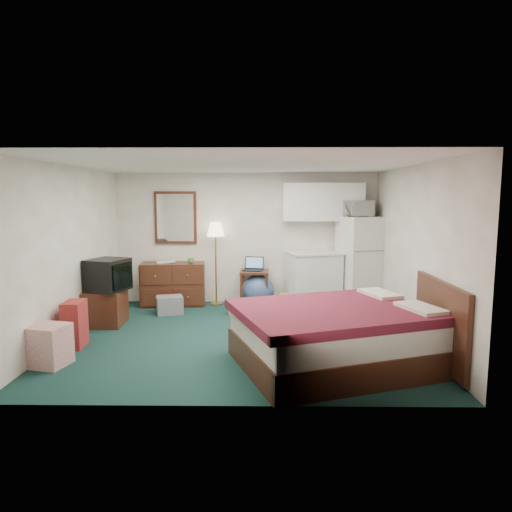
{
  "coord_description": "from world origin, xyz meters",
  "views": [
    {
      "loc": [
        0.3,
        -6.52,
        2.05
      ],
      "look_at": [
        0.22,
        0.36,
        1.15
      ],
      "focal_mm": 32.0,
      "sensor_mm": 36.0,
      "label": 1
    }
  ],
  "objects_px": {
    "dresser": "(173,284)",
    "floor_lamp": "(216,264)",
    "kitchen_counter": "(313,280)",
    "bed": "(335,337)",
    "fridge": "(360,262)",
    "desk": "(254,288)",
    "suitcase": "(75,324)",
    "tv_stand": "(106,307)"
  },
  "relations": [
    {
      "from": "suitcase",
      "to": "floor_lamp",
      "type": "bearing_deg",
      "value": 53.69
    },
    {
      "from": "dresser",
      "to": "floor_lamp",
      "type": "relative_size",
      "value": 0.75
    },
    {
      "from": "floor_lamp",
      "to": "desk",
      "type": "height_order",
      "value": "floor_lamp"
    },
    {
      "from": "desk",
      "to": "kitchen_counter",
      "type": "xyz_separation_m",
      "value": [
        1.11,
        -0.02,
        0.16
      ]
    },
    {
      "from": "kitchen_counter",
      "to": "dresser",
      "type": "bearing_deg",
      "value": 165.53
    },
    {
      "from": "desk",
      "to": "suitcase",
      "type": "height_order",
      "value": "desk"
    },
    {
      "from": "kitchen_counter",
      "to": "fridge",
      "type": "relative_size",
      "value": 0.59
    },
    {
      "from": "desk",
      "to": "bed",
      "type": "height_order",
      "value": "bed"
    },
    {
      "from": "dresser",
      "to": "floor_lamp",
      "type": "xyz_separation_m",
      "value": [
        0.81,
        0.05,
        0.38
      ]
    },
    {
      "from": "dresser",
      "to": "tv_stand",
      "type": "relative_size",
      "value": 1.92
    },
    {
      "from": "suitcase",
      "to": "desk",
      "type": "bearing_deg",
      "value": 42.48
    },
    {
      "from": "floor_lamp",
      "to": "suitcase",
      "type": "height_order",
      "value": "floor_lamp"
    },
    {
      "from": "bed",
      "to": "floor_lamp",
      "type": "bearing_deg",
      "value": 99.91
    },
    {
      "from": "dresser",
      "to": "bed",
      "type": "relative_size",
      "value": 0.53
    },
    {
      "from": "floor_lamp",
      "to": "tv_stand",
      "type": "distance_m",
      "value": 2.23
    },
    {
      "from": "floor_lamp",
      "to": "desk",
      "type": "bearing_deg",
      "value": -8.08
    },
    {
      "from": "dresser",
      "to": "tv_stand",
      "type": "bearing_deg",
      "value": -126.21
    },
    {
      "from": "bed",
      "to": "suitcase",
      "type": "distance_m",
      "value": 3.52
    },
    {
      "from": "fridge",
      "to": "desk",
      "type": "bearing_deg",
      "value": 160.03
    },
    {
      "from": "suitcase",
      "to": "bed",
      "type": "bearing_deg",
      "value": -13.06
    },
    {
      "from": "floor_lamp",
      "to": "suitcase",
      "type": "xyz_separation_m",
      "value": [
        -1.69,
        -2.52,
        -0.47
      ]
    },
    {
      "from": "floor_lamp",
      "to": "bed",
      "type": "xyz_separation_m",
      "value": [
        1.77,
        -3.17,
        -0.43
      ]
    },
    {
      "from": "desk",
      "to": "tv_stand",
      "type": "bearing_deg",
      "value": -150.03
    },
    {
      "from": "bed",
      "to": "suitcase",
      "type": "height_order",
      "value": "bed"
    },
    {
      "from": "kitchen_counter",
      "to": "suitcase",
      "type": "bearing_deg",
      "value": -158.77
    },
    {
      "from": "kitchen_counter",
      "to": "bed",
      "type": "height_order",
      "value": "kitchen_counter"
    },
    {
      "from": "fridge",
      "to": "bed",
      "type": "height_order",
      "value": "fridge"
    },
    {
      "from": "floor_lamp",
      "to": "suitcase",
      "type": "bearing_deg",
      "value": -123.85
    },
    {
      "from": "floor_lamp",
      "to": "bed",
      "type": "relative_size",
      "value": 0.71
    },
    {
      "from": "dresser",
      "to": "floor_lamp",
      "type": "bearing_deg",
      "value": -1.47
    },
    {
      "from": "bed",
      "to": "tv_stand",
      "type": "relative_size",
      "value": 3.61
    },
    {
      "from": "tv_stand",
      "to": "suitcase",
      "type": "height_order",
      "value": "suitcase"
    },
    {
      "from": "dresser",
      "to": "fridge",
      "type": "relative_size",
      "value": 0.7
    },
    {
      "from": "dresser",
      "to": "bed",
      "type": "distance_m",
      "value": 4.04
    },
    {
      "from": "desk",
      "to": "suitcase",
      "type": "relative_size",
      "value": 1.05
    },
    {
      "from": "tv_stand",
      "to": "suitcase",
      "type": "relative_size",
      "value": 0.97
    },
    {
      "from": "fridge",
      "to": "floor_lamp",
      "type": "bearing_deg",
      "value": 158.22
    },
    {
      "from": "floor_lamp",
      "to": "fridge",
      "type": "relative_size",
      "value": 0.93
    },
    {
      "from": "tv_stand",
      "to": "bed",
      "type": "bearing_deg",
      "value": -27.37
    },
    {
      "from": "dresser",
      "to": "suitcase",
      "type": "distance_m",
      "value": 2.62
    },
    {
      "from": "floor_lamp",
      "to": "kitchen_counter",
      "type": "distance_m",
      "value": 1.87
    },
    {
      "from": "desk",
      "to": "fridge",
      "type": "distance_m",
      "value": 2.03
    }
  ]
}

